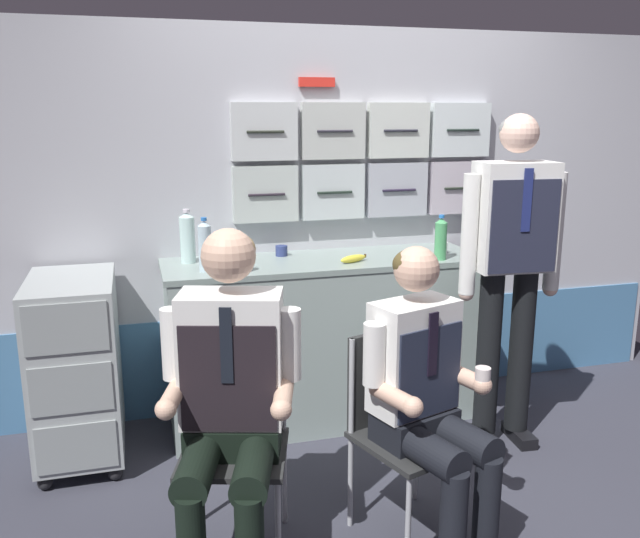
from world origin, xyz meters
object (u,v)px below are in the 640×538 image
at_px(folding_chair_left, 237,421).
at_px(service_trolley, 76,364).
at_px(crew_member_left, 229,388).
at_px(folding_chair_right, 399,411).
at_px(sparkling_bottle_green, 187,237).
at_px(coffee_cup_spare, 245,263).
at_px(crew_member_standing, 511,254).
at_px(crew_member_right, 428,391).
at_px(snack_banana, 353,259).

bearing_deg(folding_chair_left, service_trolley, 127.91).
height_order(crew_member_left, folding_chair_right, crew_member_left).
xyz_separation_m(sparkling_bottle_green, coffee_cup_spare, (0.26, -0.27, -0.09)).
height_order(crew_member_left, crew_member_standing, crew_member_standing).
bearing_deg(crew_member_right, service_trolley, 141.27).
distance_m(crew_member_left, sparkling_bottle_green, 1.26).
xyz_separation_m(crew_member_standing, snack_banana, (-0.69, 0.40, -0.07)).
distance_m(folding_chair_right, crew_member_standing, 1.08).
distance_m(crew_member_left, coffee_cup_spare, 0.99).
distance_m(folding_chair_left, crew_member_standing, 1.59).
relative_size(folding_chair_right, crew_member_standing, 0.49).
bearing_deg(snack_banana, coffee_cup_spare, -175.99).
xyz_separation_m(crew_member_left, crew_member_right, (0.75, -0.10, -0.06)).
relative_size(crew_member_right, snack_banana, 7.00).
distance_m(folding_chair_right, sparkling_bottle_green, 1.47).
distance_m(crew_member_left, crew_member_right, 0.76).
relative_size(service_trolley, crew_member_right, 0.76).
distance_m(service_trolley, folding_chair_right, 1.61).
bearing_deg(folding_chair_right, crew_member_standing, 33.11).
xyz_separation_m(service_trolley, crew_member_left, (0.61, -0.99, 0.22)).
relative_size(folding_chair_left, folding_chair_right, 1.00).
bearing_deg(snack_banana, folding_chair_right, -96.63).
bearing_deg(coffee_cup_spare, service_trolley, 176.14).
xyz_separation_m(service_trolley, coffee_cup_spare, (0.83, -0.06, 0.47)).
relative_size(folding_chair_left, crew_member_standing, 0.49).
xyz_separation_m(folding_chair_right, coffee_cup_spare, (-0.47, 0.88, 0.46)).
relative_size(crew_member_standing, snack_banana, 9.81).
relative_size(service_trolley, folding_chair_right, 1.12).
distance_m(crew_member_left, snack_banana, 1.28).
distance_m(crew_member_left, folding_chair_right, 0.73).
bearing_deg(folding_chair_right, sparkling_bottle_green, 122.32).
xyz_separation_m(folding_chair_left, folding_chair_right, (0.65, -0.09, 0.00)).
bearing_deg(crew_member_left, sparkling_bottle_green, 91.61).
distance_m(service_trolley, crew_member_left, 1.19).
distance_m(crew_member_right, sparkling_bottle_green, 1.58).
distance_m(crew_member_right, crew_member_standing, 1.07).
xyz_separation_m(folding_chair_left, snack_banana, (0.76, 0.83, 0.44)).
bearing_deg(crew_member_standing, crew_member_left, -158.84).
bearing_deg(crew_member_standing, service_trolley, 168.90).
relative_size(crew_member_left, crew_member_standing, 0.76).
relative_size(folding_chair_left, sparkling_bottle_green, 2.92).
xyz_separation_m(crew_member_right, sparkling_bottle_green, (-0.78, 1.31, 0.40)).
bearing_deg(snack_banana, crew_member_standing, -29.88).
relative_size(sparkling_bottle_green, snack_banana, 1.64).
distance_m(folding_chair_left, coffee_cup_spare, 0.93).
bearing_deg(folding_chair_right, service_trolley, 144.44).
xyz_separation_m(crew_member_left, coffee_cup_spare, (0.22, 0.94, 0.25)).
bearing_deg(crew_member_left, crew_member_standing, 21.16).
relative_size(folding_chair_right, snack_banana, 4.80).
bearing_deg(folding_chair_left, coffee_cup_spare, 77.31).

